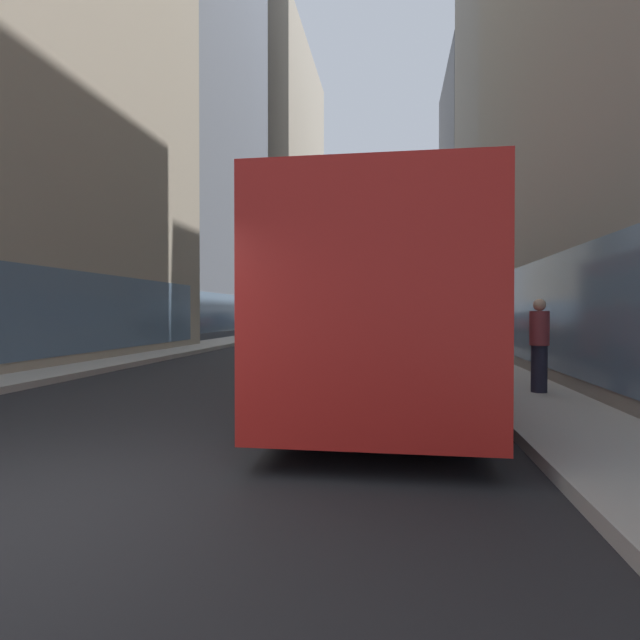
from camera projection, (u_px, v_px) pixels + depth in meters
The scene contains 13 objects.
ground_plane at pixel (355, 333), 38.50m from camera, with size 120.00×120.00×0.00m, color #232326.
sidewalk_left at pixel (282, 332), 39.34m from camera, with size 2.40×110.00×0.15m, color #ADA89E.
sidewalk_right at pixel (431, 333), 37.66m from camera, with size 2.40×110.00×0.15m, color #ADA89E.
building_left_mid at pixel (175, 62), 34.40m from camera, with size 8.12×19.42×37.54m.
building_left_far at pixel (264, 190), 57.68m from camera, with size 10.79×22.89×31.44m.
building_right_mid at pixel (551, 93), 28.86m from camera, with size 8.71×18.60×28.49m.
building_right_far at pixel (490, 200), 47.40m from camera, with size 8.27×14.35×24.53m.
transit_bus at pixel (383, 304), 10.29m from camera, with size 2.78×11.53×3.05m.
car_black_suv at pixel (321, 326), 29.35m from camera, with size 1.73×4.15×1.62m.
car_blue_hatchback at pixel (351, 321), 49.23m from camera, with size 1.85×4.28×1.62m.
car_red_coupe at pixel (344, 322), 42.06m from camera, with size 1.78×3.93×1.62m.
dalmatian_dog at pixel (257, 389), 7.11m from camera, with size 0.22×0.96×0.72m.
pedestrian_in_coat at pixel (539, 345), 9.09m from camera, with size 0.34×0.34×1.69m.
Camera 1 is at (3.04, -3.46, 1.59)m, focal length 28.25 mm.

